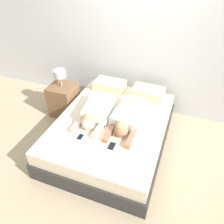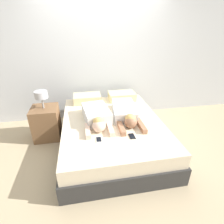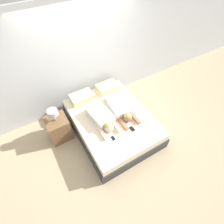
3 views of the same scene
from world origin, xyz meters
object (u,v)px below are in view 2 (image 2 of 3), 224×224
(bed, at_px, (112,133))
(pillow_head_left, at_px, (87,98))
(cell_phone_left, at_px, (99,140))
(nightstand, at_px, (46,122))
(person_right, at_px, (125,113))
(person_left, at_px, (97,116))
(pillow_head_right, at_px, (122,96))
(cell_phone_right, at_px, (132,136))

(bed, distance_m, pillow_head_left, 0.96)
(bed, height_order, cell_phone_left, cell_phone_left)
(cell_phone_left, relative_size, nightstand, 0.14)
(nightstand, bearing_deg, person_right, -16.07)
(cell_phone_left, bearing_deg, bed, 61.65)
(pillow_head_left, relative_size, person_left, 0.60)
(pillow_head_right, height_order, nightstand, nightstand)
(cell_phone_left, xyz_separation_m, nightstand, (-0.86, 0.96, -0.17))
(bed, bearing_deg, pillow_head_right, 66.61)
(person_left, distance_m, cell_phone_right, 0.68)
(pillow_head_left, bearing_deg, pillow_head_right, 0.00)
(nightstand, bearing_deg, pillow_head_right, 14.31)
(pillow_head_left, relative_size, pillow_head_right, 1.00)
(cell_phone_left, xyz_separation_m, cell_phone_right, (0.47, -0.00, 0.00))
(pillow_head_right, relative_size, person_left, 0.60)
(bed, distance_m, pillow_head_right, 0.96)
(person_right, bearing_deg, cell_phone_right, -94.72)
(pillow_head_right, relative_size, cell_phone_right, 4.18)
(pillow_head_left, height_order, person_left, person_left)
(person_right, distance_m, nightstand, 1.45)
(pillow_head_left, distance_m, cell_phone_right, 1.46)
(person_right, bearing_deg, cell_phone_left, -132.41)
(nightstand, bearing_deg, cell_phone_left, -48.18)
(person_left, height_order, person_right, person_left)
(cell_phone_right, relative_size, nightstand, 0.14)
(bed, xyz_separation_m, person_right, (0.24, 0.05, 0.34))
(person_right, xyz_separation_m, cell_phone_left, (-0.52, -0.56, -0.08))
(cell_phone_right, bearing_deg, cell_phone_left, 179.72)
(bed, bearing_deg, cell_phone_right, -69.59)
(pillow_head_right, distance_m, cell_phone_left, 1.49)
(pillow_head_left, xyz_separation_m, person_left, (0.11, -0.83, 0.02))
(bed, distance_m, person_right, 0.42)
(bed, height_order, person_right, person_right)
(cell_phone_right, bearing_deg, nightstand, 144.06)
(person_left, height_order, cell_phone_left, person_left)
(pillow_head_left, xyz_separation_m, cell_phone_right, (0.55, -1.35, -0.07))
(cell_phone_left, distance_m, nightstand, 1.30)
(bed, xyz_separation_m, pillow_head_right, (0.36, 0.83, 0.33))
(bed, xyz_separation_m, pillow_head_left, (-0.36, 0.83, 0.33))
(pillow_head_right, distance_m, cell_phone_right, 1.36)
(pillow_head_left, relative_size, cell_phone_left, 4.18)
(cell_phone_left, bearing_deg, pillow_head_left, 93.47)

